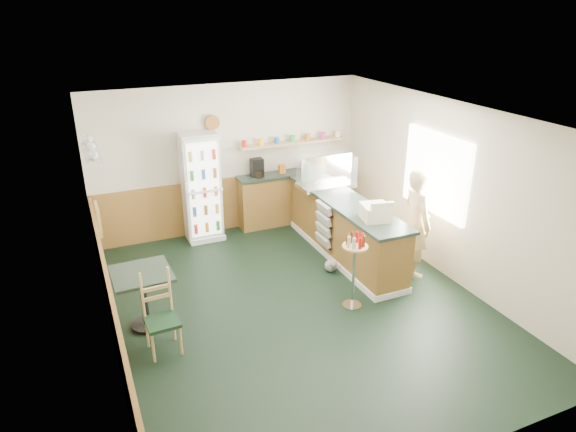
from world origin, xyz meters
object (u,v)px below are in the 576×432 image
condiment_stand (354,259)px  display_case (326,172)px  cafe_table (143,289)px  drinks_fridge (201,187)px  shopkeeper (416,223)px  cafe_chair (160,309)px  cash_register (375,212)px

condiment_stand → display_case: bearing=72.8°
condiment_stand → cafe_table: bearing=166.4°
cafe_table → drinks_fridge: bearing=59.4°
shopkeeper → cafe_table: shopkeeper is taller
display_case → shopkeeper: 1.85m
display_case → condiment_stand: size_ratio=0.87×
shopkeeper → cafe_chair: size_ratio=1.65×
display_case → cash_register: display_case is taller
display_case → cafe_table: bearing=-156.9°
cash_register → cafe_table: size_ratio=0.50×
display_case → cash_register: bearing=-90.0°
cash_register → cafe_chair: cash_register is taller
drinks_fridge → cafe_chair: drinks_fridge is taller
drinks_fridge → cafe_chair: bearing=-114.1°
cash_register → shopkeeper: size_ratio=0.24×
drinks_fridge → condiment_stand: size_ratio=1.75×
cafe_chair → cash_register: bearing=4.6°
cash_register → condiment_stand: (-0.65, -0.55, -0.38)m
display_case → cash_register: size_ratio=2.36×
display_case → shopkeeper: size_ratio=0.56×
condiment_stand → cafe_chair: size_ratio=1.06×
display_case → condiment_stand: display_case is taller
display_case → cafe_chair: bearing=-148.9°
drinks_fridge → condiment_stand: drinks_fridge is taller
cafe_table → cafe_chair: bearing=-78.1°
cafe_chair → display_case: bearing=28.4°
cash_register → shopkeeper: bearing=3.6°
shopkeeper → cash_register: bearing=89.0°
cash_register → cafe_table: bearing=-170.5°
display_case → shopkeeper: bearing=-67.1°
cafe_table → display_case: bearing=23.1°
shopkeeper → cafe_table: bearing=93.8°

